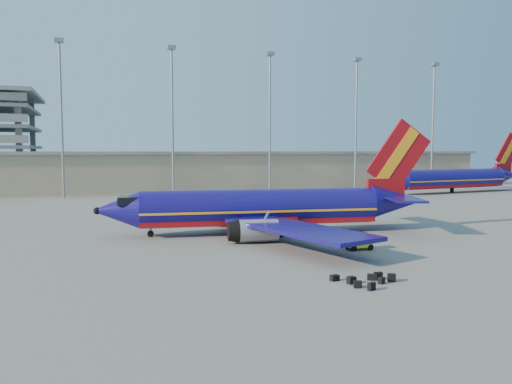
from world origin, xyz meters
TOP-DOWN VIEW (x-y plane):
  - ground at (0.00, 0.00)m, footprint 220.00×220.00m
  - terminal_building at (10.00, 58.00)m, footprint 122.00×16.00m
  - light_mast_row at (5.00, 46.00)m, footprint 101.60×1.60m
  - aircraft_main at (-2.41, -1.60)m, footprint 36.25×34.67m
  - aircraft_second at (51.64, 33.76)m, footprint 37.60×14.58m
  - baggage_tug at (2.30, -12.53)m, footprint 2.22×1.35m
  - luggage_pile at (-2.86, -22.55)m, footprint 4.22×3.28m

SIDE VIEW (x-z plane):
  - ground at x=0.00m, z-range 0.00..0.00m
  - luggage_pile at x=-2.86m, z-range -0.03..0.49m
  - baggage_tug at x=2.30m, z-range 0.03..1.62m
  - aircraft_main at x=-2.41m, z-range -3.52..8.78m
  - aircraft_second at x=51.64m, z-range -3.45..9.30m
  - terminal_building at x=10.00m, z-range 0.07..8.57m
  - light_mast_row at x=5.00m, z-range 3.23..31.88m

